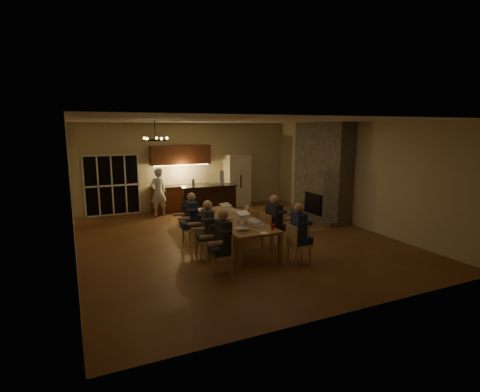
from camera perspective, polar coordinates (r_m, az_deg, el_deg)
name	(u,v)px	position (r m, az deg, el deg)	size (l,w,h in m)	color
floor	(236,240)	(10.29, -0.64, -6.70)	(9.00, 9.00, 0.00)	brown
back_wall	(187,166)	(14.16, -8.11, 4.52)	(8.00, 0.04, 3.20)	#CFB592
left_wall	(70,193)	(9.11, -24.46, 0.44)	(0.04, 9.00, 3.20)	#CFB592
right_wall	(354,174)	(12.12, 17.01, 3.19)	(0.04, 9.00, 3.20)	#CFB592
ceiling	(236,120)	(9.84, -0.68, 11.52)	(8.00, 9.00, 0.04)	white
french_doors	(112,186)	(13.67, -18.91, 1.52)	(1.86, 0.08, 2.10)	black
fireplace	(322,171)	(12.85, 12.40, 3.78)	(0.58, 2.50, 3.20)	#665D50
kitchenette	(182,178)	(13.82, -8.89, 2.68)	(2.24, 0.68, 2.40)	maroon
refrigerator	(237,180)	(14.54, -0.44, 2.39)	(0.90, 0.68, 2.00)	beige
dining_table	(233,233)	(9.60, -1.12, -5.64)	(1.10, 3.18, 0.75)	#9F6C3F
bar_island	(209,201)	(12.94, -4.82, -0.72)	(1.90, 0.68, 1.08)	black
chair_left_near	(222,253)	(7.89, -2.78, -8.72)	(0.44, 0.44, 0.89)	tan
chair_left_mid	(206,240)	(8.83, -5.23, -6.66)	(0.44, 0.44, 0.89)	tan
chair_left_far	(192,228)	(9.84, -7.25, -4.90)	(0.44, 0.44, 0.89)	tan
chair_right_near	(299,244)	(8.60, 8.98, -7.20)	(0.44, 0.44, 0.89)	tan
chair_right_mid	(272,230)	(9.60, 4.89, -5.24)	(0.44, 0.44, 0.89)	tan
chair_right_far	(254,222)	(10.42, 2.20, -3.96)	(0.44, 0.44, 0.89)	tan
person_left_near	(223,242)	(7.80, -2.56, -7.06)	(0.60, 0.60, 1.38)	#252730
person_right_near	(298,233)	(8.55, 8.90, -5.61)	(0.60, 0.60, 1.38)	navy
person_left_mid	(208,229)	(8.79, -4.91, -5.07)	(0.60, 0.60, 1.38)	#3B3F46
person_right_mid	(274,222)	(9.47, 5.18, -3.94)	(0.60, 0.60, 1.38)	#252730
person_left_far	(192,219)	(9.82, -7.34, -3.46)	(0.60, 0.60, 1.38)	navy
standing_person	(158,192)	(13.19, -12.34, 0.57)	(0.61, 0.40, 1.66)	silver
chandelier	(155,140)	(8.64, -12.77, 8.30)	(0.55, 0.55, 0.03)	black
laptop_a	(242,224)	(8.51, 0.28, -4.35)	(0.32, 0.28, 0.23)	silver
laptop_b	(258,221)	(8.78, 2.82, -3.89)	(0.32, 0.28, 0.23)	silver
laptop_c	(225,215)	(9.40, -2.36, -2.92)	(0.32, 0.28, 0.23)	silver
laptop_d	(245,214)	(9.49, 0.83, -2.78)	(0.32, 0.28, 0.23)	silver
laptop_e	(208,207)	(10.34, -4.83, -1.72)	(0.32, 0.28, 0.23)	silver
laptop_f	(228,206)	(10.51, -1.85, -1.48)	(0.32, 0.28, 0.23)	silver
mug_front	(238,221)	(9.07, -0.28, -3.82)	(0.08, 0.08, 0.10)	silver
mug_mid	(227,212)	(9.98, -2.06, -2.51)	(0.07, 0.07, 0.10)	silver
mug_back	(209,212)	(10.03, -4.79, -2.47)	(0.09, 0.09, 0.10)	silver
redcup_near	(273,227)	(8.55, 5.04, -4.67)	(0.09, 0.09, 0.12)	#AE0F0B
redcup_mid	(210,215)	(9.70, -4.56, -2.84)	(0.08, 0.08, 0.12)	#AE0F0B
can_silver	(245,223)	(8.80, 0.83, -4.19)	(0.07, 0.07, 0.12)	#B2B2B7
can_cola	(210,206)	(10.71, -4.53, -1.58)	(0.06, 0.06, 0.12)	#3F0F0C
can_right	(241,213)	(9.89, 0.13, -2.55)	(0.07, 0.07, 0.12)	#B2B2B7
plate_near	(257,222)	(9.15, 2.53, -3.96)	(0.23, 0.23, 0.02)	silver
plate_left	(239,228)	(8.58, -0.13, -4.94)	(0.25, 0.25, 0.02)	silver
plate_far	(235,211)	(10.37, -0.78, -2.23)	(0.23, 0.23, 0.02)	silver
notepad	(264,233)	(8.22, 3.69, -5.66)	(0.15, 0.20, 0.01)	white
bar_bottle	(193,182)	(12.71, -7.13, 2.06)	(0.09, 0.09, 0.24)	#99999E
bar_blender	(222,178)	(12.95, -2.82, 2.81)	(0.15, 0.15, 0.48)	silver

